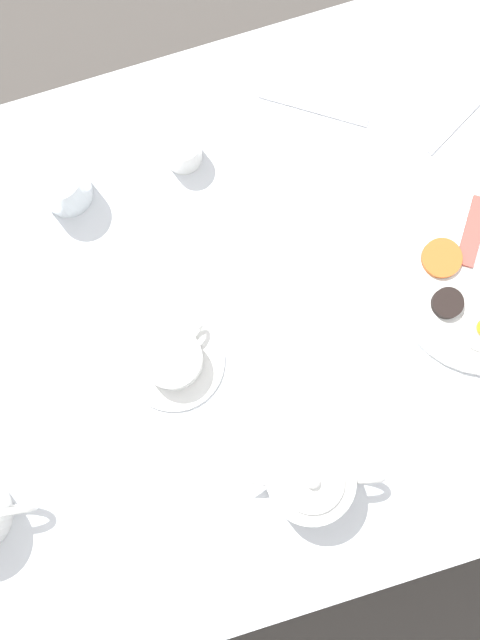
# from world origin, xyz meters

# --- Properties ---
(ground_plane) EXTENTS (8.00, 8.00, 0.00)m
(ground_plane) POSITION_xyz_m (0.00, 0.00, 0.00)
(ground_plane) COLOR #4C4742
(table) EXTENTS (0.83, 1.18, 0.78)m
(table) POSITION_xyz_m (0.00, 0.00, 0.70)
(table) COLOR silver
(table) RESTS_ON ground_plane
(teapot_far) EXTENTS (0.12, 0.20, 0.13)m
(teapot_far) POSITION_xyz_m (-0.24, -0.02, 0.83)
(teapot_far) COLOR white
(teapot_far) RESTS_ON table
(teacup_with_saucer_left) EXTENTS (0.15, 0.15, 0.06)m
(teacup_with_saucer_left) POSITION_xyz_m (-0.03, 0.11, 0.80)
(teacup_with_saucer_left) COLOR white
(teacup_with_saucer_left) RESTS_ON table
(water_glass_tall) EXTENTS (0.07, 0.07, 0.10)m
(water_glass_tall) POSITION_xyz_m (0.25, 0.18, 0.83)
(water_glass_tall) COLOR white
(water_glass_tall) RESTS_ON table
(creamer_jug) EXTENTS (0.08, 0.06, 0.07)m
(creamer_jug) POSITION_xyz_m (0.26, 0.01, 0.81)
(creamer_jug) COLOR white
(creamer_jug) RESTS_ON table
(fork_by_plate) EXTENTS (0.10, 0.15, 0.00)m
(fork_by_plate) POSITION_xyz_m (0.27, -0.20, 0.78)
(fork_by_plate) COLOR silver
(fork_by_plate) RESTS_ON table
(knife_by_plate) EXTENTS (0.11, 0.19, 0.00)m
(knife_by_plate) POSITION_xyz_m (0.21, -0.43, 0.78)
(knife_by_plate) COLOR silver
(knife_by_plate) RESTS_ON table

